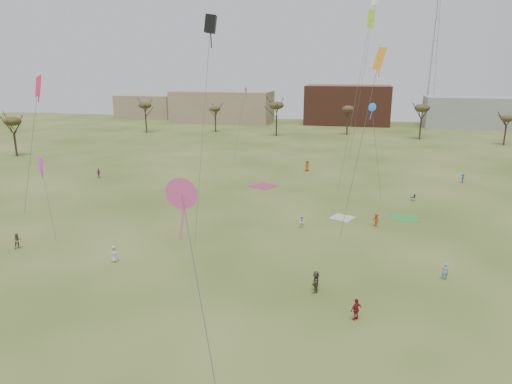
% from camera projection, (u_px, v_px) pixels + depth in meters
% --- Properties ---
extents(ground, '(260.00, 260.00, 0.00)m').
position_uv_depth(ground, '(221.00, 301.00, 35.15)').
color(ground, '#354C17').
rests_on(ground, ground).
extents(flyer_near_left, '(0.91, 0.86, 1.56)m').
position_uv_depth(flyer_near_left, '(114.00, 254.00, 42.03)').
color(flyer_near_left, silver).
rests_on(flyer_near_left, ground).
extents(spectator_fore_a, '(0.96, 0.94, 1.62)m').
position_uv_depth(spectator_fore_a, '(356.00, 309.00, 32.33)').
color(spectator_fore_a, maroon).
rests_on(spectator_fore_a, ground).
extents(spectator_fore_b, '(0.94, 0.99, 1.61)m').
position_uv_depth(spectator_fore_b, '(18.00, 241.00, 45.20)').
color(spectator_fore_b, '#827253').
rests_on(spectator_fore_b, ground).
extents(spectator_fore_c, '(0.57, 1.64, 1.75)m').
position_uv_depth(spectator_fore_c, '(316.00, 281.00, 36.43)').
color(spectator_fore_c, brown).
rests_on(spectator_fore_c, ground).
extents(flyer_mid_b, '(1.09, 1.21, 1.63)m').
position_uv_depth(flyer_mid_b, '(376.00, 219.00, 51.52)').
color(flyer_mid_b, '#BB4623').
rests_on(flyer_mid_b, ground).
extents(flyer_mid_c, '(0.57, 0.40, 1.48)m').
position_uv_depth(flyer_mid_c, '(445.00, 271.00, 38.57)').
color(flyer_mid_c, '#72A7BE').
rests_on(flyer_mid_c, ground).
extents(spectator_mid_d, '(0.55, 0.98, 1.57)m').
position_uv_depth(spectator_mid_d, '(99.00, 173.00, 74.40)').
color(spectator_mid_d, '#983F92').
rests_on(spectator_mid_d, ground).
extents(spectator_mid_e, '(0.77, 0.65, 1.41)m').
position_uv_depth(spectator_mid_e, '(302.00, 222.00, 50.94)').
color(spectator_mid_e, white).
rests_on(spectator_mid_e, ground).
extents(flyer_far_b, '(1.09, 1.07, 1.89)m').
position_uv_depth(flyer_far_b, '(307.00, 166.00, 79.16)').
color(flyer_far_b, '#B1501E').
rests_on(flyer_far_b, ground).
extents(flyer_far_c, '(0.65, 0.98, 1.42)m').
position_uv_depth(flyer_far_c, '(463.00, 178.00, 71.16)').
color(flyer_far_c, '#205193').
rests_on(flyer_far_c, ground).
extents(blanket_cream, '(3.27, 3.27, 0.03)m').
position_uv_depth(blanket_cream, '(342.00, 218.00, 54.66)').
color(blanket_cream, beige).
rests_on(blanket_cream, ground).
extents(blanket_plum, '(4.65, 4.65, 0.03)m').
position_uv_depth(blanket_plum, '(264.00, 186.00, 69.36)').
color(blanket_plum, '#AA345F').
rests_on(blanket_plum, ground).
extents(blanket_olive, '(3.34, 3.34, 0.03)m').
position_uv_depth(blanket_olive, '(404.00, 218.00, 54.54)').
color(blanket_olive, green).
rests_on(blanket_olive, ground).
extents(camp_chair_right, '(0.64, 0.60, 0.87)m').
position_uv_depth(camp_chair_right, '(413.00, 199.00, 61.73)').
color(camp_chair_right, '#142038').
rests_on(camp_chair_right, ground).
extents(kites_aloft, '(40.85, 73.98, 27.83)m').
position_uv_depth(kites_aloft, '(281.00, 36.00, 53.48)').
color(kites_aloft, '#E027CE').
rests_on(kites_aloft, ground).
extents(tree_line, '(117.44, 49.32, 8.91)m').
position_uv_depth(tree_line, '(308.00, 113.00, 108.33)').
color(tree_line, '#3A2B1E').
rests_on(tree_line, ground).
extents(building_tan, '(32.00, 14.00, 10.00)m').
position_uv_depth(building_tan, '(222.00, 107.00, 149.58)').
color(building_tan, '#937F60').
rests_on(building_tan, ground).
extents(building_brick, '(26.00, 16.00, 12.00)m').
position_uv_depth(building_brick, '(348.00, 105.00, 145.37)').
color(building_brick, brown).
rests_on(building_brick, ground).
extents(building_grey, '(24.00, 12.00, 9.00)m').
position_uv_depth(building_grey, '(467.00, 112.00, 136.31)').
color(building_grey, gray).
rests_on(building_grey, ground).
extents(building_tan_west, '(20.00, 12.00, 8.00)m').
position_uv_depth(building_tan_west, '(147.00, 107.00, 162.92)').
color(building_tan_west, '#937F60').
rests_on(building_tan_west, ground).
extents(radio_tower, '(1.51, 1.72, 41.00)m').
position_uv_depth(radio_tower, '(433.00, 61.00, 141.21)').
color(radio_tower, '#9EA3A8').
rests_on(radio_tower, ground).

